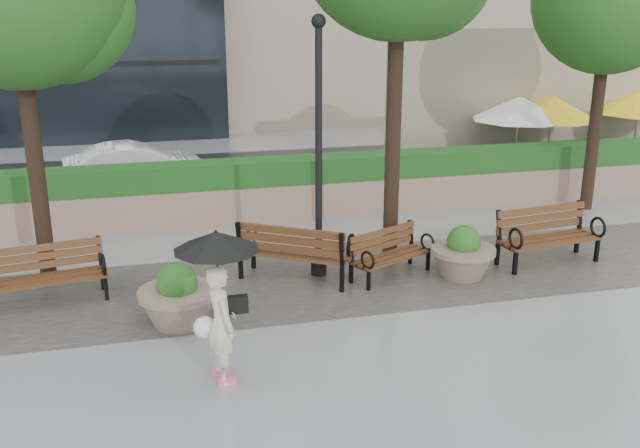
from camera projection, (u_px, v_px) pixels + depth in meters
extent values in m
plane|color=gray|center=(316.00, 368.00, 9.51)|extent=(100.00, 100.00, 0.00)
cube|color=#383330|center=(275.00, 285.00, 12.29)|extent=(28.00, 3.20, 0.01)
cube|color=#93755F|center=(241.00, 203.00, 15.87)|extent=(24.00, 0.80, 0.80)
cube|color=#184316|center=(240.00, 173.00, 15.67)|extent=(24.00, 0.75, 0.55)
cube|color=tan|center=(554.00, 99.00, 20.39)|extent=(10.00, 0.60, 4.00)
cube|color=#184316|center=(577.00, 170.00, 18.70)|extent=(8.00, 0.50, 0.90)
cube|color=black|center=(221.00, 179.00, 19.69)|extent=(40.00, 7.00, 0.00)
cube|color=#552A18|center=(50.00, 279.00, 11.42)|extent=(1.83, 0.80, 0.05)
cube|color=#552A18|center=(46.00, 256.00, 11.57)|extent=(1.76, 0.40, 0.41)
cube|color=black|center=(51.00, 290.00, 11.50)|extent=(1.84, 0.90, 0.45)
torus|color=black|center=(104.00, 265.00, 11.52)|extent=(0.11, 0.37, 0.36)
cube|color=#552A18|center=(296.00, 253.00, 12.42)|extent=(1.97, 1.57, 0.05)
cube|color=#552A18|center=(290.00, 240.00, 12.04)|extent=(1.73, 1.19, 0.46)
cube|color=black|center=(296.00, 266.00, 12.46)|extent=(2.03, 1.66, 0.50)
torus|color=black|center=(351.00, 245.00, 12.25)|extent=(0.27, 0.37, 0.41)
torus|color=black|center=(252.00, 234.00, 12.83)|extent=(0.27, 0.37, 0.41)
cube|color=#552A18|center=(392.00, 257.00, 12.54)|extent=(1.62, 1.10, 0.04)
cube|color=#552A18|center=(383.00, 239.00, 12.64)|extent=(1.46, 0.78, 0.37)
cube|color=black|center=(391.00, 266.00, 12.62)|extent=(1.66, 1.18, 0.40)
torus|color=black|center=(368.00, 260.00, 11.93)|extent=(0.18, 0.31, 0.32)
torus|color=black|center=(427.00, 242.00, 12.83)|extent=(0.18, 0.31, 0.32)
cube|color=#552A18|center=(550.00, 240.00, 13.15)|extent=(2.00, 0.83, 0.05)
cube|color=#552A18|center=(541.00, 218.00, 13.32)|extent=(1.94, 0.38, 0.46)
cube|color=black|center=(548.00, 251.00, 13.25)|extent=(2.02, 0.93, 0.50)
torus|color=black|center=(516.00, 239.00, 12.60)|extent=(0.10, 0.40, 0.40)
torus|color=black|center=(598.00, 227.00, 13.24)|extent=(0.10, 0.40, 0.40)
cylinder|color=#7F6B56|center=(178.00, 293.00, 10.63)|extent=(1.18, 1.18, 0.10)
sphere|color=#154A16|center=(177.00, 283.00, 10.58)|extent=(0.61, 0.61, 0.61)
cylinder|color=#7F6B56|center=(463.00, 250.00, 12.52)|extent=(1.14, 1.14, 0.09)
sphere|color=#154A16|center=(464.00, 242.00, 12.47)|extent=(0.59, 0.59, 0.59)
cylinder|color=black|center=(319.00, 156.00, 12.13)|extent=(0.12, 0.12, 4.33)
cylinder|color=black|center=(319.00, 267.00, 12.73)|extent=(0.28, 0.28, 0.30)
sphere|color=black|center=(319.00, 21.00, 11.47)|extent=(0.24, 0.24, 0.24)
cylinder|color=black|center=(33.00, 147.00, 11.88)|extent=(0.28, 0.28, 4.72)
sphere|color=#154A16|center=(58.00, 8.00, 11.63)|extent=(2.46, 2.46, 2.46)
cylinder|color=black|center=(394.00, 115.00, 12.95)|extent=(0.28, 0.28, 5.41)
cylinder|color=black|center=(596.00, 114.00, 16.21)|extent=(0.28, 0.28, 4.46)
sphere|color=#154A16|center=(622.00, 18.00, 16.00)|extent=(2.33, 2.33, 2.33)
cylinder|color=black|center=(513.00, 181.00, 19.24)|extent=(0.40, 0.40, 0.10)
cylinder|color=#99999E|center=(517.00, 142.00, 18.93)|extent=(0.06, 0.06, 2.20)
cone|color=white|center=(519.00, 109.00, 18.66)|extent=(2.50, 2.50, 0.60)
cylinder|color=black|center=(545.00, 179.00, 19.39)|extent=(0.40, 0.40, 0.10)
cylinder|color=#99999E|center=(549.00, 141.00, 19.07)|extent=(0.06, 0.06, 2.20)
cone|color=yellow|center=(552.00, 108.00, 18.80)|extent=(2.50, 2.50, 0.60)
cylinder|color=black|center=(631.00, 171.00, 20.38)|extent=(0.40, 0.40, 0.10)
cylinder|color=#99999E|center=(635.00, 134.00, 20.06)|extent=(0.06, 0.06, 2.20)
cone|color=yellow|center=(640.00, 102.00, 19.80)|extent=(2.50, 2.50, 0.60)
imported|color=silver|center=(136.00, 166.00, 18.51)|extent=(3.76, 1.74, 1.19)
imported|color=beige|center=(221.00, 320.00, 8.99)|extent=(0.54, 0.68, 1.67)
cube|color=#F2598C|center=(221.00, 372.00, 9.33)|extent=(0.15, 0.25, 0.08)
cube|color=#F2598C|center=(227.00, 381.00, 9.10)|extent=(0.15, 0.25, 0.08)
cube|color=black|center=(236.00, 304.00, 9.08)|extent=(0.17, 0.33, 0.23)
sphere|color=white|center=(205.00, 327.00, 9.16)|extent=(0.29, 0.29, 0.29)
cylinder|color=black|center=(218.00, 273.00, 8.84)|extent=(0.02, 0.02, 0.89)
cone|color=black|center=(216.00, 241.00, 8.72)|extent=(1.09, 1.09, 0.23)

